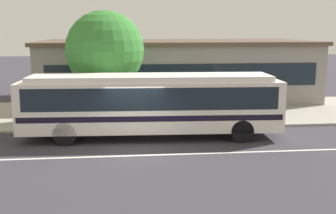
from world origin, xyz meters
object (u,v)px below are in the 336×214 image
(transit_bus, at_px, (151,101))
(bus_stop_sign, at_px, (227,94))
(pedestrian_waiting_near_sign, at_px, (136,103))
(street_tree_near_stop, at_px, (105,50))

(transit_bus, relative_size, bus_stop_sign, 4.89)
(pedestrian_waiting_near_sign, height_order, bus_stop_sign, bus_stop_sign)
(transit_bus, distance_m, pedestrian_waiting_near_sign, 3.03)
(transit_bus, xyz_separation_m, pedestrian_waiting_near_sign, (-0.63, 2.91, -0.58))
(transit_bus, distance_m, street_tree_near_stop, 4.53)
(transit_bus, xyz_separation_m, bus_stop_sign, (3.91, 1.85, -0.02))
(pedestrian_waiting_near_sign, distance_m, bus_stop_sign, 4.69)
(pedestrian_waiting_near_sign, xyz_separation_m, bus_stop_sign, (4.53, -1.06, 0.57))
(pedestrian_waiting_near_sign, relative_size, street_tree_near_stop, 0.29)
(pedestrian_waiting_near_sign, bearing_deg, bus_stop_sign, -13.10)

